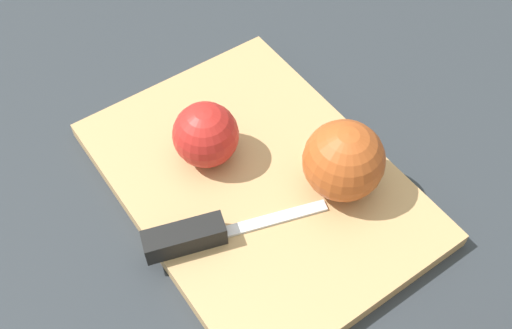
% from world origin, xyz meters
% --- Properties ---
extents(ground_plane, '(4.00, 4.00, 0.00)m').
position_xyz_m(ground_plane, '(0.00, 0.00, 0.00)').
color(ground_plane, '#282D33').
extents(cutting_board, '(0.34, 0.25, 0.02)m').
position_xyz_m(cutting_board, '(0.00, 0.00, 0.01)').
color(cutting_board, tan).
rests_on(cutting_board, ground_plane).
extents(apple_half_left, '(0.07, 0.07, 0.07)m').
position_xyz_m(apple_half_left, '(-0.05, -0.02, 0.05)').
color(apple_half_left, red).
rests_on(apple_half_left, cutting_board).
extents(apple_half_right, '(0.08, 0.08, 0.08)m').
position_xyz_m(apple_half_right, '(0.06, 0.06, 0.06)').
color(apple_half_right, '#AD4C1E').
rests_on(apple_half_right, cutting_board).
extents(knife, '(0.07, 0.17, 0.02)m').
position_xyz_m(knife, '(0.02, -0.09, 0.03)').
color(knife, silver).
rests_on(knife, cutting_board).
extents(apple_slice, '(0.05, 0.05, 0.01)m').
position_xyz_m(apple_slice, '(0.03, 0.07, 0.02)').
color(apple_slice, '#EFE5C6').
rests_on(apple_slice, cutting_board).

